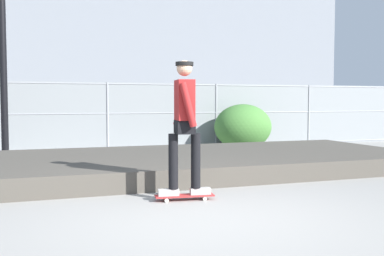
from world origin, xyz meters
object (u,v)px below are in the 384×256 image
skater (184,119)px  shrub_left (243,127)px  skateboard (185,196)px  parked_car_near (10,119)px

skater → shrub_left: bearing=57.5°
skater → skateboard: bearing=-97.1°
skater → shrub_left: 6.57m
skateboard → parked_car_near: (-2.65, 8.32, 0.78)m
parked_car_near → shrub_left: (6.17, -2.79, -0.20)m
skateboard → skater: (0.00, 0.00, 1.05)m
skateboard → shrub_left: (3.52, 5.53, 0.58)m
skateboard → skater: 1.05m
parked_car_near → shrub_left: 6.77m
skateboard → parked_car_near: size_ratio=0.18×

